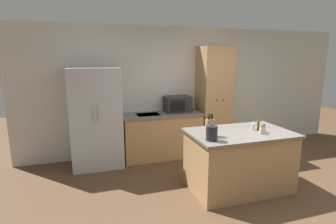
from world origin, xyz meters
TOP-DOWN VIEW (x-y plane):
  - ground_plane at (0.00, 0.00)m, footprint 14.00×14.00m
  - wall_back at (0.00, 2.33)m, footprint 7.20×0.06m
  - refrigerator at (-2.07, 1.95)m, footprint 0.89×0.72m
  - back_counter at (-0.81, 2.00)m, footprint 1.59×0.63m
  - pantry_cabinet at (0.33, 2.02)m, footprint 0.63×0.58m
  - kitchen_island at (-0.06, 0.38)m, footprint 1.53×0.95m
  - microwave at (-0.45, 2.09)m, footprint 0.52×0.38m
  - knife_block at (-0.59, 0.33)m, footprint 0.12×0.07m
  - spice_bottle_tall_dark at (0.18, 0.41)m, footprint 0.05×0.05m
  - spice_bottle_short_red at (0.18, 0.20)m, footprint 0.06×0.06m
  - spice_bottle_amber_oil at (0.26, 0.27)m, footprint 0.05×0.05m
  - spice_bottle_green_herb at (0.25, 0.39)m, footprint 0.04×0.04m
  - kettle at (-0.66, 0.14)m, footprint 0.15×0.15m

SIDE VIEW (x-z plane):
  - ground_plane at x=0.00m, z-range 0.00..0.00m
  - back_counter at x=-0.81m, z-range 0.00..0.90m
  - kitchen_island at x=-0.06m, z-range 0.00..0.90m
  - refrigerator at x=-2.07m, z-range 0.00..1.81m
  - spice_bottle_tall_dark at x=0.18m, z-range 0.90..1.00m
  - spice_bottle_amber_oil at x=0.26m, z-range 0.89..1.02m
  - spice_bottle_short_red at x=0.18m, z-range 0.89..1.02m
  - spice_bottle_green_herb at x=0.25m, z-range 0.89..1.05m
  - kettle at x=-0.66m, z-range 0.89..1.11m
  - knife_block at x=-0.59m, z-range 0.86..1.19m
  - microwave at x=-0.45m, z-range 0.90..1.21m
  - pantry_cabinet at x=0.33m, z-range 0.00..2.21m
  - wall_back at x=0.00m, z-range 0.00..2.60m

